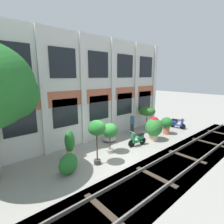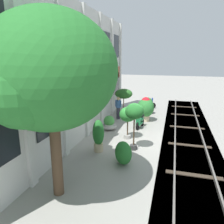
% 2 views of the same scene
% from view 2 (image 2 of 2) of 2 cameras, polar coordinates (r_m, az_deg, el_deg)
% --- Properties ---
extents(ground_plane, '(80.00, 80.00, 0.00)m').
position_cam_2_polar(ground_plane, '(12.01, 5.68, -7.40)').
color(ground_plane, gray).
extents(apartment_facade, '(15.65, 0.64, 7.00)m').
position_cam_2_polar(apartment_facade, '(12.04, -8.11, 9.78)').
color(apartment_facade, silver).
rests_on(apartment_facade, ground).
extents(rail_tracks, '(23.29, 2.80, 0.43)m').
position_cam_2_polar(rail_tracks, '(11.94, 19.53, -9.04)').
color(rail_tracks, '#4C473F').
rests_on(rail_tracks, ground).
extents(broadleaf_tree, '(4.13, 3.93, 5.81)m').
position_cam_2_polar(broadleaf_tree, '(6.66, -15.71, 9.40)').
color(broadleaf_tree, '#4C3826').
rests_on(broadleaf_tree, ground).
extents(potted_plant_tall_urn, '(0.88, 0.88, 2.32)m').
position_cam_2_polar(potted_plant_tall_urn, '(10.32, 5.88, -0.33)').
color(potted_plant_tall_urn, '#333333').
rests_on(potted_plant_tall_urn, ground).
extents(potted_plant_wide_bowl, '(0.95, 0.95, 0.88)m').
position_cam_2_polar(potted_plant_wide_bowl, '(13.55, -0.76, -3.12)').
color(potted_plant_wide_bowl, gray).
rests_on(potted_plant_wide_bowl, ground).
extents(potted_plant_glazed_jar, '(0.55, 0.55, 1.58)m').
position_cam_2_polar(potted_plant_glazed_jar, '(10.40, -3.57, -6.07)').
color(potted_plant_glazed_jar, tan).
rests_on(potted_plant_glazed_jar, ground).
extents(potted_plant_terracotta_small, '(0.92, 0.92, 1.78)m').
position_cam_2_polar(potted_plant_terracotta_small, '(11.88, 4.14, -0.91)').
color(potted_plant_terracotta_small, gray).
rests_on(potted_plant_terracotta_small, ground).
extents(potted_plant_ribbed_drum, '(1.17, 1.17, 1.69)m').
position_cam_2_polar(potted_plant_ribbed_drum, '(15.34, 8.76, 1.13)').
color(potted_plant_ribbed_drum, tan).
rests_on(potted_plant_ribbed_drum, ground).
extents(potted_plant_low_pan, '(1.37, 1.37, 1.92)m').
position_cam_2_polar(potted_plant_low_pan, '(17.30, 3.08, 4.72)').
color(potted_plant_low_pan, beige).
rests_on(potted_plant_low_pan, ground).
extents(potted_plant_stone_basin, '(0.88, 0.88, 1.32)m').
position_cam_2_polar(potted_plant_stone_basin, '(17.19, 9.12, 2.09)').
color(potted_plant_stone_basin, '#B76647').
rests_on(potted_plant_stone_basin, ground).
extents(scooter_near_curb, '(1.37, 0.55, 0.98)m').
position_cam_2_polar(scooter_near_curb, '(14.01, 7.43, -2.29)').
color(scooter_near_curb, black).
rests_on(scooter_near_curb, ground).
extents(scooter_second_parked, '(0.50, 1.38, 0.98)m').
position_cam_2_polar(scooter_second_parked, '(19.28, 9.15, 2.33)').
color(scooter_second_parked, black).
rests_on(scooter_second_parked, ground).
extents(resident_by_doorway, '(0.34, 0.49, 1.59)m').
position_cam_2_polar(resident_by_doorway, '(15.65, 1.65, 1.21)').
color(resident_by_doorway, '#282833').
rests_on(resident_by_doorway, ground).
extents(topiary_hedge, '(1.27, 1.09, 0.96)m').
position_cam_2_polar(topiary_hedge, '(9.42, 2.97, -10.60)').
color(topiary_hedge, '#236B28').
rests_on(topiary_hedge, ground).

